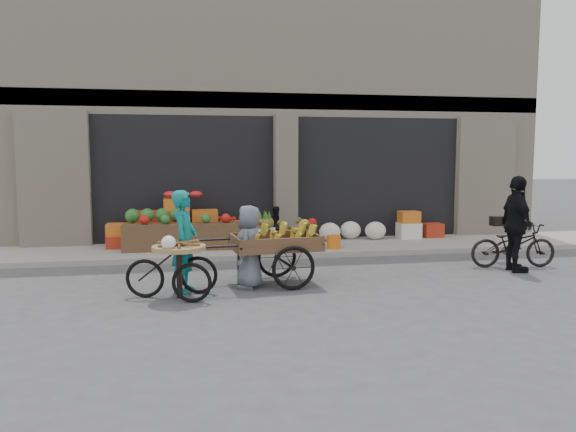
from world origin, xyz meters
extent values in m
plane|color=#424244|center=(0.00, 0.00, 0.00)|extent=(80.00, 80.00, 0.00)
cube|color=gray|center=(0.00, 4.10, 0.06)|extent=(18.00, 2.20, 0.12)
cube|color=beige|center=(0.00, 8.20, 3.50)|extent=(14.00, 6.00, 7.00)
cube|color=gray|center=(0.00, 5.35, 3.60)|extent=(14.00, 0.30, 0.40)
cube|color=black|center=(-2.48, 6.00, 1.67)|extent=(4.40, 1.60, 3.10)
cube|color=black|center=(2.48, 6.00, 1.67)|extent=(4.40, 1.60, 3.10)
cube|color=beige|center=(0.00, 5.15, 1.67)|extent=(0.55, 0.80, 3.22)
cube|color=brown|center=(-2.48, 3.95, 0.42)|extent=(2.80, 0.45, 0.60)
sphere|color=#1E5923|center=(-3.17, 4.45, 0.86)|extent=(0.34, 0.34, 0.34)
cylinder|color=silver|center=(-0.75, 3.60, 0.37)|extent=(0.52, 0.52, 0.50)
cylinder|color=#A5140F|center=(0.35, 3.55, 0.40)|extent=(0.20, 0.20, 0.56)
sphere|color=#A5140F|center=(0.35, 3.55, 0.72)|extent=(0.22, 0.22, 0.22)
cylinder|color=orange|center=(0.85, 3.50, 0.27)|extent=(0.32, 0.32, 0.30)
ellipsoid|color=silver|center=(1.68, 4.70, 0.34)|extent=(1.70, 0.60, 0.44)
imported|color=black|center=(-0.35, 4.20, 0.58)|extent=(0.51, 0.43, 0.93)
cube|color=brown|center=(-0.96, 0.72, 0.68)|extent=(1.58, 1.12, 0.13)
torus|color=black|center=(-0.74, 0.21, 0.38)|extent=(0.75, 0.14, 0.75)
torus|color=black|center=(-0.85, 1.26, 0.38)|extent=(0.75, 0.14, 0.75)
cylinder|color=black|center=(-1.61, 0.65, 0.31)|extent=(0.05, 0.05, 0.62)
imported|color=#0E726F|center=(-2.51, 0.45, 0.84)|extent=(0.56, 0.70, 1.68)
cylinder|color=#9E7F51|center=(-2.61, 0.04, 0.80)|extent=(1.00, 1.00, 0.07)
cube|color=black|center=(-2.61, 0.04, 0.40)|extent=(0.10, 0.10, 0.80)
torus|color=black|center=(-2.42, -0.28, 0.31)|extent=(0.62, 0.19, 0.62)
torus|color=black|center=(-2.30, 0.26, 0.31)|extent=(0.62, 0.19, 0.62)
torus|color=black|center=(-3.14, 0.16, 0.31)|extent=(0.62, 0.19, 0.62)
imported|color=slate|center=(-1.44, 0.53, 0.70)|extent=(0.66, 0.80, 1.41)
imported|color=black|center=(3.98, 1.31, 0.45)|extent=(1.78, 0.81, 0.90)
imported|color=black|center=(3.78, 0.91, 0.93)|extent=(0.59, 1.14, 1.86)
camera|label=1|loc=(-2.53, -8.80, 2.23)|focal=35.00mm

